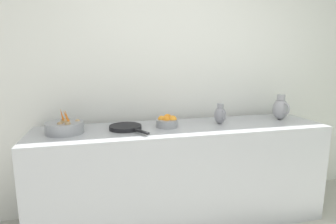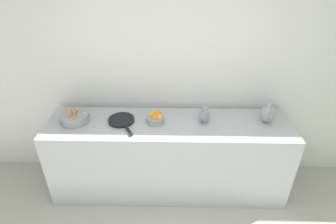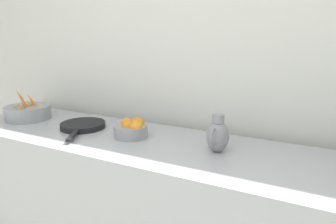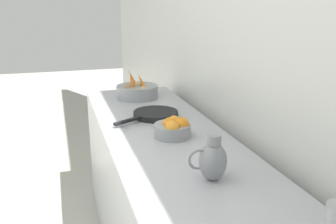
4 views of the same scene
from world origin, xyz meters
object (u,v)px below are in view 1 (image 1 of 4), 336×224
at_px(vegetable_colander, 65,127).
at_px(skillet_on_counter, 126,127).
at_px(orange_bowl, 167,122).
at_px(metal_pitcher_tall, 280,108).
at_px(metal_pitcher_short, 220,115).

height_order(vegetable_colander, skillet_on_counter, vegetable_colander).
distance_m(orange_bowl, metal_pitcher_tall, 1.18).
height_order(metal_pitcher_tall, metal_pitcher_short, metal_pitcher_tall).
xyz_separation_m(orange_bowl, metal_pitcher_short, (0.00, 0.51, 0.04)).
height_order(metal_pitcher_tall, skillet_on_counter, metal_pitcher_tall).
bearing_deg(skillet_on_counter, metal_pitcher_tall, 90.96).
bearing_deg(skillet_on_counter, orange_bowl, 90.29).
distance_m(vegetable_colander, metal_pitcher_short, 1.38).
bearing_deg(vegetable_colander, metal_pitcher_tall, 90.90).
distance_m(metal_pitcher_tall, metal_pitcher_short, 0.67).
height_order(orange_bowl, metal_pitcher_short, metal_pitcher_short).
bearing_deg(skillet_on_counter, metal_pitcher_short, 90.11).
xyz_separation_m(orange_bowl, skillet_on_counter, (0.00, -0.37, -0.03)).
height_order(orange_bowl, metal_pitcher_tall, metal_pitcher_tall).
relative_size(metal_pitcher_short, skillet_on_counter, 0.45).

